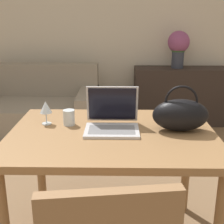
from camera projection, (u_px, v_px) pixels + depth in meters
wall_back at (114, 19)px, 4.14m from camera, size 10.00×0.06×2.70m
dining_table at (112, 148)px, 1.82m from camera, size 1.18×0.88×0.77m
couch at (33, 112)px, 3.79m from camera, size 1.57×0.92×0.82m
sideboard at (181, 96)px, 4.16m from camera, size 1.25×0.40×0.75m
laptop at (112, 118)px, 1.83m from camera, size 0.31×0.28×0.24m
drinking_glass at (69, 117)px, 1.89m from camera, size 0.07×0.07×0.09m
wine_glass at (46, 108)px, 1.89m from camera, size 0.07×0.07×0.15m
handbag at (180, 114)px, 1.79m from camera, size 0.32×0.17×0.27m
flower_vase at (178, 46)px, 3.97m from camera, size 0.28×0.28×0.47m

